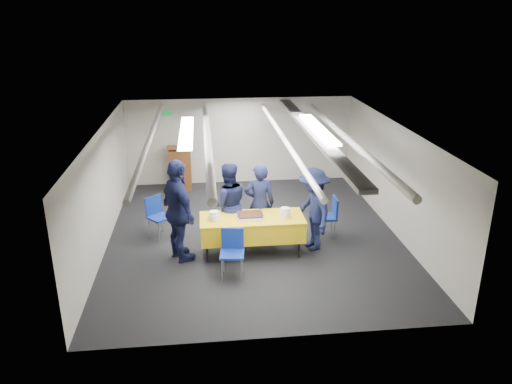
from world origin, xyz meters
The scene contains 14 objects.
ground centered at (0.00, 0.00, 0.00)m, with size 7.00×7.00×0.00m, color black.
room_shell centered at (0.09, 0.41, 1.81)m, with size 6.00×7.00×2.30m.
serving_table centered at (-0.11, -0.82, 0.56)m, with size 1.99×0.82×0.77m.
sheet_cake centered at (-0.15, -0.84, 0.81)m, with size 0.49×0.38×0.09m.
plate_stack_left centered at (-0.83, -0.87, 0.85)m, with size 0.22×0.22×0.17m.
plate_stack_right centered at (0.52, -0.87, 0.85)m, with size 0.21×0.21×0.18m.
podium centered at (-1.60, 3.05, 0.61)m, with size 0.62×0.53×1.25m.
chair_near centered at (-0.54, -1.59, 0.53)m, with size 0.47×0.47×0.87m.
chair_right centered at (1.57, -0.23, 0.53)m, with size 0.43×0.43×0.87m.
chair_left centered at (-2.00, 0.19, 0.53)m, with size 0.59×0.59×0.87m.
sailor_a centered at (0.10, -0.28, 0.83)m, with size 0.61×0.40×1.67m, color black.
sailor_b centered at (-0.54, -0.30, 0.85)m, with size 0.83×0.64×1.70m, color black.
sailor_c centered at (-1.49, -0.90, 0.99)m, with size 1.16×0.48×1.98m, color black.
sailor_d centered at (1.10, -0.71, 0.83)m, with size 1.08×0.62×1.67m, color black.
Camera 1 is at (-1.00, -9.52, 4.55)m, focal length 35.00 mm.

